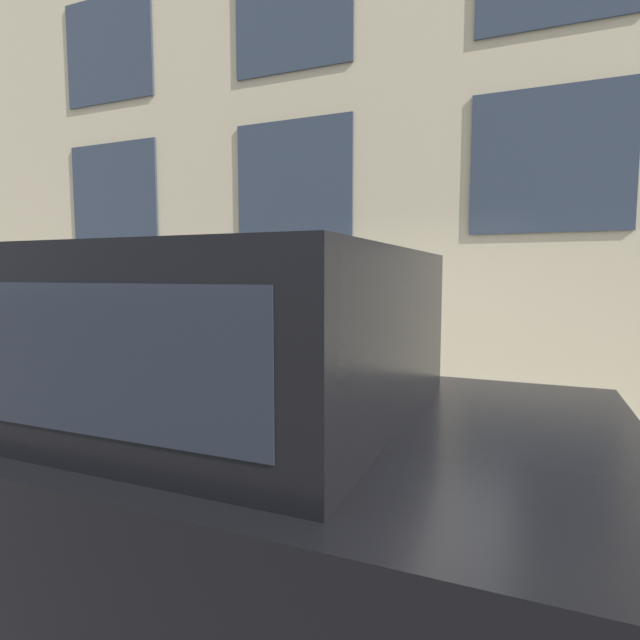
{
  "coord_description": "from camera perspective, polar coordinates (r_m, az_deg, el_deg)",
  "views": [
    {
      "loc": [
        -3.32,
        -1.27,
        1.79
      ],
      "look_at": [
        0.92,
        0.48,
        1.36
      ],
      "focal_mm": 28.0,
      "sensor_mm": 36.0,
      "label": 1
    }
  ],
  "objects": [
    {
      "name": "building_facade",
      "position": [
        6.42,
        10.66,
        25.2
      ],
      "size": [
        0.33,
        40.0,
        7.95
      ],
      "color": "#C6B793",
      "rests_on": "ground_plane"
    },
    {
      "name": "sidewalk",
      "position": [
        5.01,
        6.57,
        -14.53
      ],
      "size": [
        2.42,
        60.0,
        0.18
      ],
      "color": "gray",
      "rests_on": "ground_plane"
    },
    {
      "name": "parked_truck_black_near",
      "position": [
        3.01,
        -25.23,
        -8.65
      ],
      "size": [
        2.0,
        5.38,
        1.89
      ],
      "color": "black",
      "rests_on": "ground_plane"
    },
    {
      "name": "ground_plane",
      "position": [
        3.98,
        1.42,
        -21.34
      ],
      "size": [
        80.0,
        80.0,
        0.0
      ],
      "primitive_type": "plane",
      "color": "#514F4C"
    },
    {
      "name": "fire_hydrant",
      "position": [
        4.4,
        2.51,
        -11.14
      ],
      "size": [
        0.28,
        0.41,
        0.71
      ],
      "color": "#2D7260",
      "rests_on": "sidewalk"
    },
    {
      "name": "person",
      "position": [
        5.04,
        -2.15,
        -4.58
      ],
      "size": [
        0.3,
        0.2,
        1.23
      ],
      "rotation": [
        0.0,
        0.0,
        1.53
      ],
      "color": "#232328",
      "rests_on": "sidewalk"
    }
  ]
}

